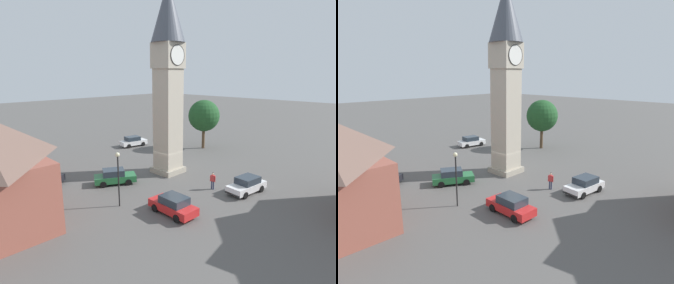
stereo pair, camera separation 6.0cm
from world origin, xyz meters
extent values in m
plane|color=#565451|center=(0.00, 0.00, 0.00)|extent=(200.00, 200.00, 0.00)
cube|color=#A59C89|center=(0.00, 0.00, 0.30)|extent=(2.95, 2.95, 0.60)
cube|color=#B7AD99|center=(0.00, 0.00, 6.01)|extent=(2.36, 2.36, 10.82)
cube|color=#B7AD99|center=(0.00, 0.00, 12.71)|extent=(2.65, 2.65, 2.60)
cone|color=#474C56|center=(0.00, 0.00, 16.99)|extent=(3.57, 3.57, 5.95)
cylinder|color=white|center=(0.00, 1.35, 12.71)|extent=(1.98, 0.04, 1.98)
torus|color=black|center=(0.00, 1.36, 12.71)|extent=(2.04, 0.06, 2.04)
cube|color=black|center=(0.00, 1.39, 12.93)|extent=(0.05, 0.02, 0.56)
cube|color=black|center=(0.30, 1.39, 12.71)|extent=(0.75, 0.02, 0.04)
cylinder|color=white|center=(0.00, -1.35, 12.71)|extent=(1.98, 0.04, 1.98)
torus|color=black|center=(0.00, -1.36, 12.71)|extent=(2.04, 0.06, 2.04)
cube|color=white|center=(0.85, -9.37, 0.59)|extent=(4.28, 2.19, 0.64)
cube|color=#28333D|center=(1.00, -9.39, 1.21)|extent=(2.27, 1.80, 0.64)
cylinder|color=black|center=(-0.47, -10.02, 0.32)|extent=(0.66, 0.30, 0.64)
cylinder|color=black|center=(-0.28, -8.43, 0.32)|extent=(0.66, 0.30, 0.64)
cylinder|color=black|center=(1.97, -10.32, 0.32)|extent=(0.66, 0.30, 0.64)
cylinder|color=black|center=(2.17, -8.73, 0.32)|extent=(0.66, 0.30, 0.64)
cube|color=black|center=(-1.16, -9.13, 0.37)|extent=(0.32, 1.67, 0.16)
cube|color=black|center=(-11.45, 6.65, 0.59)|extent=(3.71, 4.35, 0.64)
cube|color=#28333D|center=(-11.37, 6.53, 1.21)|extent=(2.47, 2.61, 0.64)
cylinder|color=black|center=(-12.81, 7.22, 0.32)|extent=(0.54, 0.65, 0.64)
cylinder|color=black|center=(-11.48, 8.12, 0.32)|extent=(0.54, 0.65, 0.64)
cylinder|color=black|center=(-11.42, 5.18, 0.32)|extent=(0.54, 0.65, 0.64)
cylinder|color=black|center=(-10.10, 6.08, 0.32)|extent=(0.54, 0.65, 0.64)
cube|color=black|center=(-12.59, 8.32, 0.37)|extent=(1.44, 1.04, 0.16)
cube|color=red|center=(-7.02, -7.31, 0.59)|extent=(1.86, 4.16, 0.64)
cube|color=#28333D|center=(-7.03, -7.46, 1.21)|extent=(1.64, 2.16, 0.64)
cylinder|color=black|center=(-7.77, -6.05, 0.32)|extent=(0.24, 0.65, 0.64)
cylinder|color=black|center=(-6.17, -6.11, 0.32)|extent=(0.24, 0.65, 0.64)
cylinder|color=black|center=(-7.87, -8.50, 0.32)|extent=(0.24, 0.65, 0.64)
cylinder|color=black|center=(-6.27, -8.57, 0.32)|extent=(0.24, 0.65, 0.64)
cube|color=black|center=(-6.94, -5.29, 0.37)|extent=(1.67, 0.19, 0.16)
cube|color=#236B38|center=(-6.32, 1.34, 0.59)|extent=(4.39, 3.55, 0.64)
cube|color=#28333D|center=(-6.45, 1.41, 1.21)|extent=(2.60, 2.41, 0.64)
cylinder|color=black|center=(-4.85, 1.40, 0.32)|extent=(0.66, 0.52, 0.64)
cylinder|color=black|center=(-5.67, 0.02, 0.32)|extent=(0.66, 0.52, 0.64)
cylinder|color=black|center=(-6.97, 2.65, 0.32)|extent=(0.66, 0.52, 0.64)
cylinder|color=black|center=(-7.79, 1.28, 0.32)|extent=(0.66, 0.52, 0.64)
cube|color=black|center=(-4.58, 0.31, 0.37)|extent=(0.95, 1.50, 0.16)
cube|color=white|center=(5.07, 12.30, 0.59)|extent=(4.35, 2.43, 0.64)
cube|color=#28333D|center=(4.92, 12.33, 1.21)|extent=(2.35, 1.92, 0.64)
cylinder|color=black|center=(6.42, 12.86, 0.32)|extent=(0.67, 0.34, 0.64)
cylinder|color=black|center=(6.12, 11.29, 0.32)|extent=(0.67, 0.34, 0.64)
cylinder|color=black|center=(4.01, 13.32, 0.32)|extent=(0.67, 0.34, 0.64)
cylinder|color=black|center=(3.71, 11.74, 0.32)|extent=(0.67, 0.34, 0.64)
cube|color=black|center=(7.05, 11.92, 0.37)|extent=(0.43, 1.66, 0.16)
cylinder|color=#2D3351|center=(-0.64, -6.70, 0.41)|extent=(0.13, 0.13, 0.82)
cylinder|color=#2D3351|center=(-0.68, -6.53, 0.41)|extent=(0.13, 0.13, 0.82)
cube|color=#D13838|center=(-0.66, -6.62, 1.12)|extent=(0.29, 0.40, 0.60)
cylinder|color=#D13838|center=(-0.61, -6.85, 1.07)|extent=(0.09, 0.09, 0.60)
cylinder|color=#D13838|center=(-0.72, -6.39, 1.07)|extent=(0.09, 0.09, 0.60)
sphere|color=beige|center=(-0.66, -6.62, 1.57)|extent=(0.22, 0.22, 0.22)
sphere|color=black|center=(-0.65, -6.61, 1.59)|extent=(0.20, 0.20, 0.20)
cylinder|color=brown|center=(11.58, 3.84, 1.64)|extent=(0.44, 0.44, 3.28)
sphere|color=#1E4C23|center=(11.58, 3.84, 4.89)|extent=(4.61, 4.61, 4.61)
cube|color=#422819|center=(-14.25, 0.39, 1.05)|extent=(0.11, 1.10, 2.10)
cylinder|color=black|center=(-9.14, -3.14, 2.16)|extent=(0.12, 0.12, 4.33)
sphere|color=beige|center=(-9.14, -3.14, 4.51)|extent=(0.36, 0.36, 0.36)
camera|label=1|loc=(-22.62, -21.84, 10.88)|focal=31.14mm
camera|label=2|loc=(-22.58, -21.88, 10.88)|focal=31.14mm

